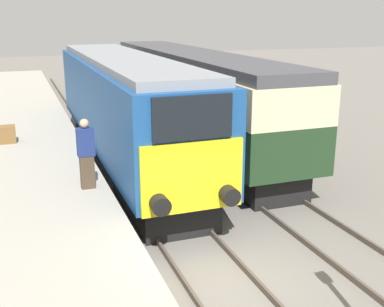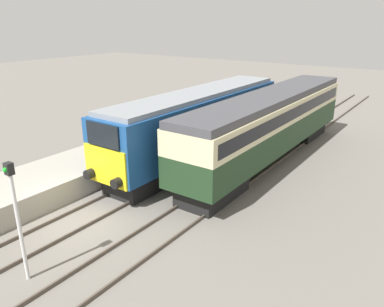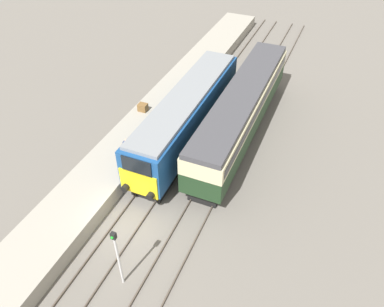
{
  "view_description": "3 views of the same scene",
  "coord_description": "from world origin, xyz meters",
  "px_view_note": "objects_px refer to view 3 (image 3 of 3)",
  "views": [
    {
      "loc": [
        -3.63,
        -8.02,
        5.47
      ],
      "look_at": [
        0.0,
        1.84,
        2.4
      ],
      "focal_mm": 45.0,
      "sensor_mm": 36.0,
      "label": 1
    },
    {
      "loc": [
        11.67,
        -8.2,
        7.78
      ],
      "look_at": [
        1.7,
        5.84,
        1.6
      ],
      "focal_mm": 35.0,
      "sensor_mm": 36.0,
      "label": 2
    },
    {
      "loc": [
        9.0,
        -11.39,
        17.35
      ],
      "look_at": [
        1.7,
        5.84,
        1.6
      ],
      "focal_mm": 35.0,
      "sensor_mm": 36.0,
      "label": 3
    }
  ],
  "objects_px": {
    "locomotive": "(187,115)",
    "passenger_carriage": "(242,108)",
    "luggage_crate": "(143,107)",
    "person_on_platform": "(128,150)",
    "signal_post": "(117,255)"
  },
  "relations": [
    {
      "from": "person_on_platform",
      "to": "signal_post",
      "type": "bearing_deg",
      "value": -62.6
    },
    {
      "from": "luggage_crate",
      "to": "person_on_platform",
      "type": "bearing_deg",
      "value": -70.06
    },
    {
      "from": "passenger_carriage",
      "to": "person_on_platform",
      "type": "xyz_separation_m",
      "value": [
        -5.48,
        -7.01,
        -0.4
      ]
    },
    {
      "from": "signal_post",
      "to": "passenger_carriage",
      "type": "bearing_deg",
      "value": 83.22
    },
    {
      "from": "person_on_platform",
      "to": "passenger_carriage",
      "type": "bearing_deg",
      "value": 51.98
    },
    {
      "from": "luggage_crate",
      "to": "signal_post",
      "type": "bearing_deg",
      "value": -65.76
    },
    {
      "from": "passenger_carriage",
      "to": "luggage_crate",
      "type": "relative_size",
      "value": 23.47
    },
    {
      "from": "person_on_platform",
      "to": "luggage_crate",
      "type": "bearing_deg",
      "value": 109.94
    },
    {
      "from": "locomotive",
      "to": "signal_post",
      "type": "relative_size",
      "value": 3.7
    },
    {
      "from": "locomotive",
      "to": "passenger_carriage",
      "type": "distance_m",
      "value": 4.05
    },
    {
      "from": "signal_post",
      "to": "luggage_crate",
      "type": "distance_m",
      "value": 14.25
    },
    {
      "from": "locomotive",
      "to": "luggage_crate",
      "type": "bearing_deg",
      "value": 168.23
    },
    {
      "from": "locomotive",
      "to": "signal_post",
      "type": "bearing_deg",
      "value": -82.0
    },
    {
      "from": "luggage_crate",
      "to": "passenger_carriage",
      "type": "bearing_deg",
      "value": 10.09
    },
    {
      "from": "person_on_platform",
      "to": "luggage_crate",
      "type": "height_order",
      "value": "person_on_platform"
    }
  ]
}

